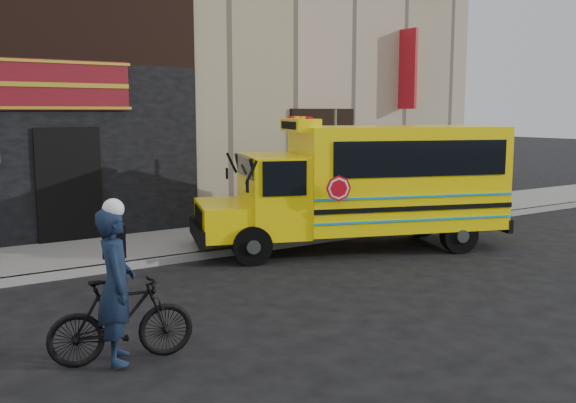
% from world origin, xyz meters
% --- Properties ---
extents(ground, '(120.00, 120.00, 0.00)m').
position_xyz_m(ground, '(0.00, 0.00, 0.00)').
color(ground, black).
rests_on(ground, ground).
extents(curb, '(40.00, 0.20, 0.15)m').
position_xyz_m(curb, '(0.00, 2.60, 0.07)').
color(curb, gray).
rests_on(curb, ground).
extents(sidewalk, '(40.00, 3.00, 0.15)m').
position_xyz_m(sidewalk, '(0.00, 4.10, 0.07)').
color(sidewalk, '#63625D').
rests_on(sidewalk, ground).
extents(building, '(20.00, 10.70, 12.00)m').
position_xyz_m(building, '(-0.04, 10.45, 6.13)').
color(building, tan).
rests_on(building, sidewalk).
extents(school_bus, '(7.21, 4.31, 2.92)m').
position_xyz_m(school_bus, '(2.33, 1.49, 1.51)').
color(school_bus, black).
rests_on(school_bus, ground).
extents(sign_pole, '(0.10, 0.27, 3.12)m').
position_xyz_m(sign_pole, '(2.32, 2.68, 1.72)').
color(sign_pole, '#414943').
rests_on(sign_pole, ground).
extents(bicycle, '(1.83, 0.87, 1.06)m').
position_xyz_m(bicycle, '(-4.55, -1.91, 0.53)').
color(bicycle, black).
rests_on(bicycle, ground).
extents(cyclist, '(0.63, 0.79, 1.90)m').
position_xyz_m(cyclist, '(-4.63, -1.98, 0.95)').
color(cyclist, '#101D32').
rests_on(cyclist, ground).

